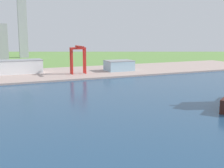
% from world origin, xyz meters
% --- Properties ---
extents(ground_plane, '(2400.00, 2400.00, 0.00)m').
position_xyz_m(ground_plane, '(0.00, 300.00, 0.00)').
color(ground_plane, '#628F44').
extents(water_bay, '(840.00, 360.00, 0.15)m').
position_xyz_m(water_bay, '(0.00, 240.00, 0.07)').
color(water_bay, navy).
rests_on(water_bay, ground).
extents(industrial_pier, '(840.00, 140.00, 2.50)m').
position_xyz_m(industrial_pier, '(0.00, 490.00, 1.25)').
color(industrial_pier, '#AC948B').
rests_on(industrial_pier, ground).
extents(port_crane_red, '(23.00, 37.44, 42.86)m').
position_xyz_m(port_crane_red, '(74.78, 465.64, 32.73)').
color(port_crane_red, red).
rests_on(port_crane_red, industrial_pier).
extents(warehouse_main, '(66.97, 31.60, 20.86)m').
position_xyz_m(warehouse_main, '(-6.15, 508.27, 12.95)').
color(warehouse_main, white).
rests_on(warehouse_main, industrial_pier).
extents(warehouse_annex, '(44.32, 32.49, 16.99)m').
position_xyz_m(warehouse_annex, '(147.95, 477.11, 11.02)').
color(warehouse_annex, '#99BCD1').
rests_on(warehouse_annex, industrial_pier).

